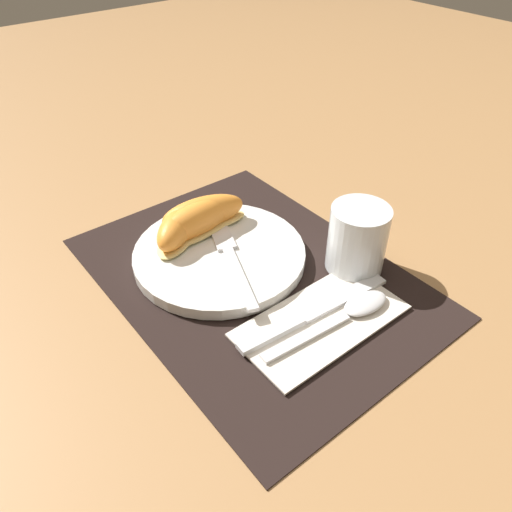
% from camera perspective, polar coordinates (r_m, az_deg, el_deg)
% --- Properties ---
extents(ground_plane, '(3.00, 3.00, 0.00)m').
position_cam_1_polar(ground_plane, '(0.66, -0.35, -2.43)').
color(ground_plane, '#A37547').
extents(placemat, '(0.46, 0.33, 0.00)m').
position_cam_1_polar(placemat, '(0.66, -0.35, -2.29)').
color(placemat, black).
rests_on(placemat, ground_plane).
extents(plate, '(0.23, 0.23, 0.02)m').
position_cam_1_polar(plate, '(0.68, -4.19, 0.17)').
color(plate, white).
rests_on(plate, placemat).
extents(juice_glass, '(0.08, 0.08, 0.09)m').
position_cam_1_polar(juice_glass, '(0.66, 11.45, 1.55)').
color(juice_glass, silver).
rests_on(juice_glass, placemat).
extents(napkin, '(0.10, 0.20, 0.00)m').
position_cam_1_polar(napkin, '(0.60, 7.43, -7.33)').
color(napkin, silver).
rests_on(napkin, placemat).
extents(knife, '(0.03, 0.22, 0.01)m').
position_cam_1_polar(knife, '(0.60, 6.40, -6.50)').
color(knife, silver).
rests_on(knife, napkin).
extents(spoon, '(0.04, 0.18, 0.01)m').
position_cam_1_polar(spoon, '(0.61, 10.70, -6.28)').
color(spoon, silver).
rests_on(spoon, napkin).
extents(fork, '(0.19, 0.09, 0.00)m').
position_cam_1_polar(fork, '(0.66, -3.10, 0.35)').
color(fork, silver).
rests_on(fork, plate).
extents(citrus_wedge_0, '(0.07, 0.13, 0.05)m').
position_cam_1_polar(citrus_wedge_0, '(0.71, -5.95, 4.76)').
color(citrus_wedge_0, '#F4DB84').
rests_on(citrus_wedge_0, plate).
extents(citrus_wedge_1, '(0.05, 0.13, 0.05)m').
position_cam_1_polar(citrus_wedge_1, '(0.70, -6.76, 3.97)').
color(citrus_wedge_1, '#F4DB84').
rests_on(citrus_wedge_1, plate).
extents(citrus_wedge_2, '(0.09, 0.10, 0.04)m').
position_cam_1_polar(citrus_wedge_2, '(0.69, -9.05, 2.95)').
color(citrus_wedge_2, '#F4DB84').
rests_on(citrus_wedge_2, plate).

